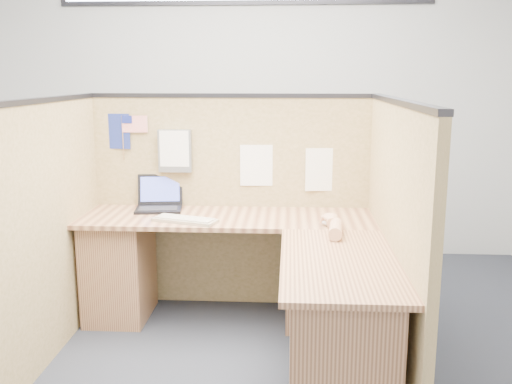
# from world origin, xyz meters

# --- Properties ---
(floor) EXTENTS (5.00, 5.00, 0.00)m
(floor) POSITION_xyz_m (0.00, 0.00, 0.00)
(floor) COLOR black
(floor) RESTS_ON ground
(wall_back) EXTENTS (5.00, 0.00, 5.00)m
(wall_back) POSITION_xyz_m (0.00, 2.25, 1.40)
(wall_back) COLOR #ACB0B2
(wall_back) RESTS_ON floor
(cubicle_partitions) EXTENTS (2.06, 1.83, 1.53)m
(cubicle_partitions) POSITION_xyz_m (0.00, 0.43, 0.77)
(cubicle_partitions) COLOR olive
(cubicle_partitions) RESTS_ON floor
(l_desk) EXTENTS (1.95, 1.75, 0.73)m
(l_desk) POSITION_xyz_m (0.18, 0.29, 0.39)
(l_desk) COLOR brown
(l_desk) RESTS_ON floor
(laptop) EXTENTS (0.34, 0.34, 0.23)m
(laptop) POSITION_xyz_m (-0.49, 0.87, 0.79)
(laptop) COLOR black
(laptop) RESTS_ON l_desk
(keyboard) EXTENTS (0.44, 0.27, 0.03)m
(keyboard) POSITION_xyz_m (-0.25, 0.51, 0.74)
(keyboard) COLOR gray
(keyboard) RESTS_ON l_desk
(mouse) EXTENTS (0.13, 0.09, 0.05)m
(mouse) POSITION_xyz_m (0.67, 0.48, 0.75)
(mouse) COLOR silver
(mouse) RESTS_ON l_desk
(hand_forearm) EXTENTS (0.12, 0.42, 0.09)m
(hand_forearm) POSITION_xyz_m (0.68, 0.32, 0.77)
(hand_forearm) COLOR tan
(hand_forearm) RESTS_ON l_desk
(blue_poster) EXTENTS (0.19, 0.03, 0.25)m
(blue_poster) POSITION_xyz_m (-0.81, 0.97, 1.26)
(blue_poster) COLOR navy
(blue_poster) RESTS_ON cubicle_partitions
(american_flag) EXTENTS (0.18, 0.01, 0.32)m
(american_flag) POSITION_xyz_m (-0.70, 0.96, 1.31)
(american_flag) COLOR olive
(american_flag) RESTS_ON cubicle_partitions
(file_holder) EXTENTS (0.23, 0.05, 0.30)m
(file_holder) POSITION_xyz_m (-0.39, 0.94, 1.13)
(file_holder) COLOR slate
(file_holder) RESTS_ON cubicle_partitions
(paper_left) EXTENTS (0.23, 0.01, 0.29)m
(paper_left) POSITION_xyz_m (0.18, 0.97, 1.03)
(paper_left) COLOR white
(paper_left) RESTS_ON cubicle_partitions
(paper_right) EXTENTS (0.24, 0.03, 0.30)m
(paper_right) POSITION_xyz_m (0.64, 0.97, 1.00)
(paper_right) COLOR white
(paper_right) RESTS_ON cubicle_partitions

